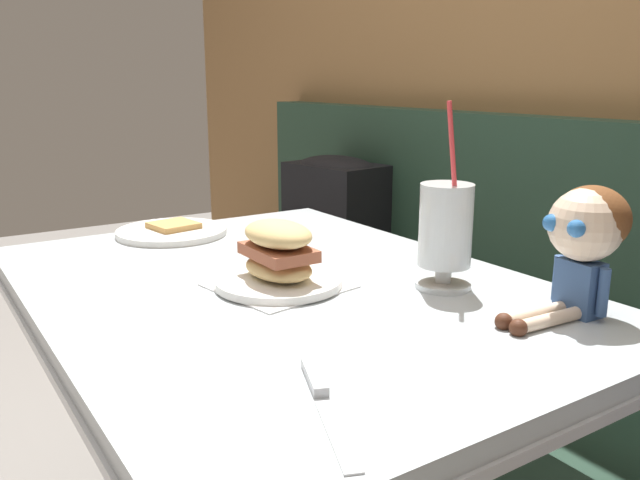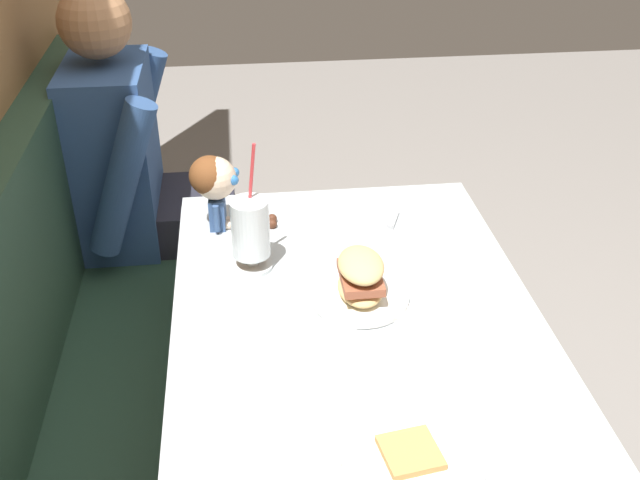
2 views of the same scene
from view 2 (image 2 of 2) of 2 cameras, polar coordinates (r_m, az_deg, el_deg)
The scene contains 8 objects.
booth_bench at distance 1.97m, azimuth -16.79°, elevation -15.68°, with size 2.60×0.48×1.00m.
diner_table at distance 1.79m, azimuth 2.48°, elevation -9.92°, with size 1.11×0.81×0.74m.
toast_plate at distance 1.34m, azimuth 7.08°, elevation -15.96°, with size 0.25×0.25×0.03m.
milkshake_glass at distance 1.74m, azimuth -5.31°, elevation 0.63°, with size 0.10×0.10×0.32m.
sandwich_plate at distance 1.66m, azimuth 3.09°, elevation -3.28°, with size 0.23×0.23×0.12m.
butter_knife at distance 2.01m, azimuth 5.76°, elevation 1.99°, with size 0.23×0.11×0.01m.
seated_doll at distance 1.91m, azimuth -7.99°, elevation 4.39°, with size 0.12×0.22×0.20m.
diner_patron at distance 2.42m, azimuth -14.41°, elevation 6.38°, with size 0.55×0.48×0.81m.
Camera 2 is at (-1.33, 0.41, 1.72)m, focal length 42.00 mm.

